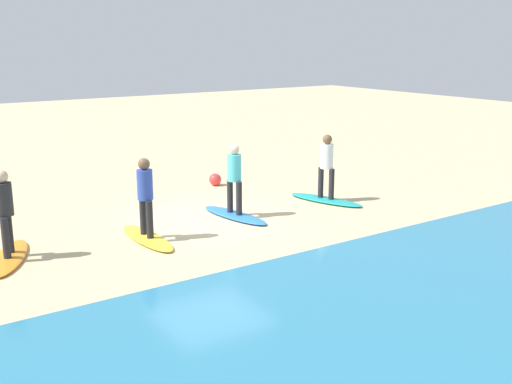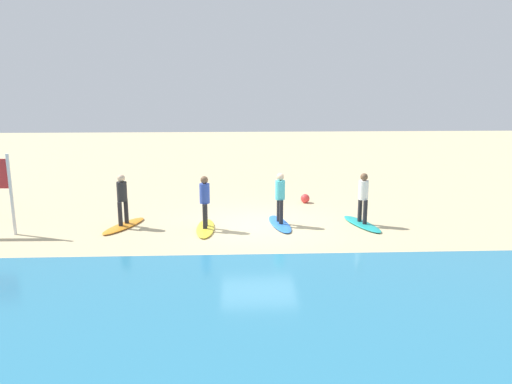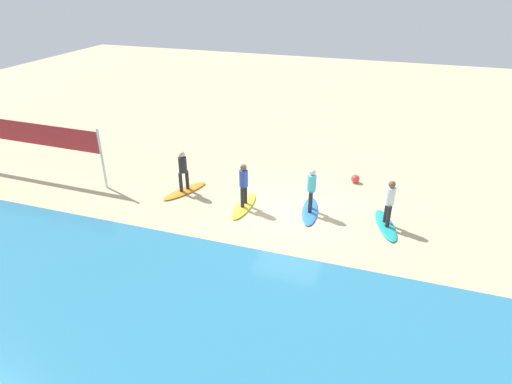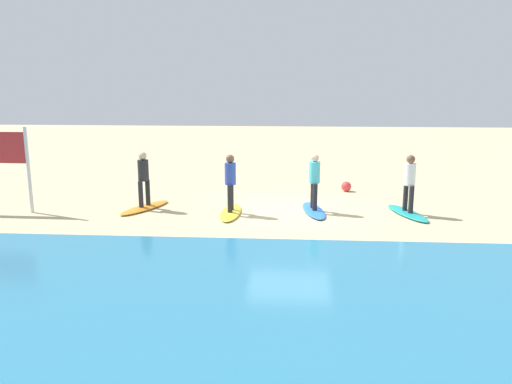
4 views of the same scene
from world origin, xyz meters
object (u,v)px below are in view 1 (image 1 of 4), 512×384
beach_ball (215,180)px  surfer_orange (4,207)px  surfer_blue (234,174)px  surfboard_teal (326,200)px  surfboard_yellow (147,238)px  surfer_yellow (145,192)px  surfboard_blue (235,215)px  surfer_teal (327,162)px  surfboard_orange (10,257)px

beach_ball → surfer_orange: bearing=25.4°
surfer_blue → surfer_orange: size_ratio=1.00×
surfer_orange → surfboard_teal: bearing=179.0°
surfboard_yellow → beach_ball: bearing=132.9°
surfboard_teal → surfer_blue: 2.86m
surfboard_teal → surfer_yellow: surfer_yellow is taller
surfboard_blue → surfer_yellow: bearing=-89.0°
surfboard_teal → surfer_teal: 0.99m
surfer_blue → beach_ball: 3.36m
surfboard_blue → surfboard_yellow: size_ratio=1.00×
surfboard_blue → surfer_blue: size_ratio=1.28×
surfboard_teal → surfer_teal: size_ratio=1.28×
surfboard_teal → surfboard_orange: bearing=-108.0°
surfer_orange → surfer_blue: bearing=180.0°
surfboard_teal → surfboard_yellow: same height
surfboard_blue → surfer_yellow: size_ratio=1.28×
surfboard_teal → surfboard_blue: (2.68, -0.13, 0.00)m
surfboard_yellow → surfer_blue: bearing=99.4°
surfer_blue → surfboard_blue: bearing=180.0°
surfboard_teal → surfboard_orange: same height
surfer_teal → surfer_orange: 7.73m
surfer_blue → surfboard_orange: surfer_blue is taller
surfboard_yellow → surfer_yellow: size_ratio=1.28×
surfer_yellow → surfer_blue: bearing=-170.6°
surfboard_teal → surfer_teal: surfer_teal is taller
surfer_teal → surfboard_orange: 7.79m
surfer_teal → surfboard_yellow: (5.09, 0.27, -0.99)m
surfboard_teal → surfer_orange: size_ratio=1.28×
surfer_teal → surfboard_yellow: 5.19m
surfboard_teal → beach_ball: size_ratio=6.07×
surfer_orange → surfboard_yellow: bearing=171.4°
surfboard_yellow → surfer_orange: bearing=-98.6°
surfboard_blue → surfer_yellow: surfer_yellow is taller
surfer_blue → beach_ball: bearing=-112.7°
surfboard_orange → surfer_orange: surfer_orange is taller
surfboard_yellow → surfboard_orange: bearing=-98.6°
surfer_blue → surfboard_yellow: surfer_blue is taller
surfer_blue → surfboard_teal: bearing=177.3°
surfer_blue → surfboard_yellow: (2.40, 0.40, -0.99)m
surfer_blue → surfboard_yellow: 2.63m
surfer_teal → beach_ball: (1.43, -3.12, -0.86)m
surfer_orange → beach_ball: (-6.30, -2.99, -0.86)m
surfboard_teal → surfer_yellow: 5.19m
surfer_yellow → beach_ball: 5.06m
surfboard_teal → surfer_teal: bearing=-107.0°
surfer_blue → surfer_orange: (5.05, -0.00, 0.00)m
surfer_yellow → beach_ball: bearing=-137.1°
surfboard_teal → surfer_blue: bearing=-109.8°
surfer_teal → surfboard_orange: surfer_teal is taller
surfboard_teal → surfer_blue: (2.68, -0.13, 0.99)m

